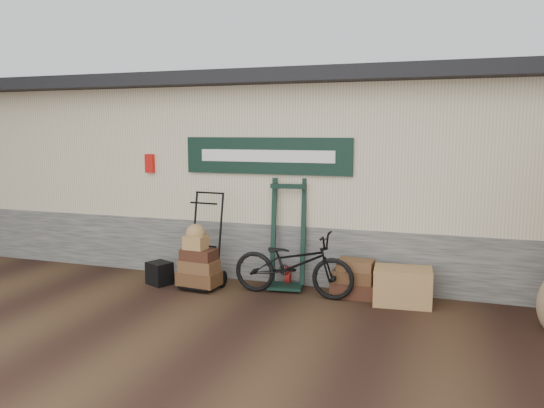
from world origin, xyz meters
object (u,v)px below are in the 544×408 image
Objects in this scene: porter_trolley at (204,239)px; bicycle at (293,260)px; green_barrow at (288,234)px; wicker_hamper at (402,286)px; suitcase_stack at (354,278)px; black_trunk at (160,273)px.

porter_trolley is 0.82× the size of bicycle.
green_barrow reaches higher than wicker_hamper.
porter_trolley is 2.26m from suitcase_stack.
green_barrow is 4.74× the size of black_trunk.
suitcase_stack is (2.20, 0.22, -0.45)m from porter_trolley.
green_barrow is 1.81m from wicker_hamper.
black_trunk is (-2.91, -0.34, -0.10)m from suitcase_stack.
wicker_hamper is at bearing -10.27° from suitcase_stack.
bicycle reaches higher than black_trunk.
porter_trolley is 1.25m from green_barrow.
suitcase_stack is at bearing 6.74° from black_trunk.
porter_trolley is at bearing -170.45° from green_barrow.
green_barrow reaches higher than black_trunk.
green_barrow is at bearing 21.79° from porter_trolley.
wicker_hamper is at bearing -85.22° from bicycle.
black_trunk is (-3.59, -0.22, -0.08)m from wicker_hamper.
bicycle reaches higher than wicker_hamper.
wicker_hamper is at bearing -16.03° from green_barrow.
porter_trolley is at bearing 90.33° from bicycle.
bicycle is (1.39, -0.01, -0.21)m from porter_trolley.
green_barrow reaches higher than suitcase_stack.
suitcase_stack is 0.80× the size of wicker_hamper.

